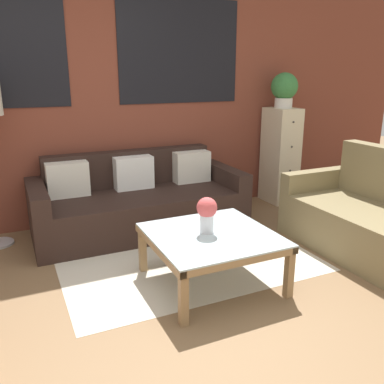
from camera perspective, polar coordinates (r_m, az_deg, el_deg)
name	(u,v)px	position (r m, az deg, el deg)	size (l,w,h in m)	color
ground_plane	(194,343)	(2.63, 0.32, -20.42)	(16.00, 16.00, 0.00)	brown
wall_back_brick	(94,90)	(4.44, -13.55, 13.80)	(8.40, 0.09, 2.80)	brown
rug	(181,253)	(3.73, -1.56, -8.55)	(2.15, 1.73, 0.00)	beige
couch_dark	(139,203)	(4.23, -7.45, -1.50)	(2.12, 0.88, 0.78)	black
settee_vintage	(371,219)	(3.99, 23.86, -3.52)	(0.80, 1.49, 0.92)	olive
coffee_table	(212,241)	(3.10, 2.76, -6.88)	(0.91, 0.91, 0.41)	silver
drawer_cabinet	(280,156)	(5.19, 12.27, 5.01)	(0.32, 0.44, 1.17)	beige
potted_plant	(284,89)	(5.10, 12.83, 13.97)	(0.32, 0.32, 0.41)	silver
flower_vase	(207,212)	(3.03, 2.10, -2.87)	(0.16, 0.16, 0.28)	silver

